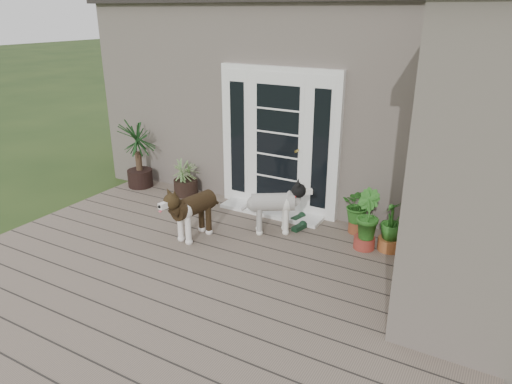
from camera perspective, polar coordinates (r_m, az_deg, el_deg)
The scene contains 14 objects.
deck at distance 5.58m, azimuth -6.05°, elevation -10.73°, with size 6.20×4.60×0.12m, color #6B5B4C.
house_main at distance 8.66m, azimuth 10.27°, elevation 11.22°, with size 7.40×4.00×3.10m, color #665E54.
door_unit at distance 6.97m, azimuth 2.74°, elevation 6.15°, with size 1.90×0.14×2.15m, color white.
door_step at distance 7.14m, azimuth 1.87°, elevation -2.37°, with size 1.60×0.40×0.05m, color white.
brindle_dog at distance 6.32m, azimuth -7.51°, elevation -2.65°, with size 0.36×0.83×0.69m, color #352413, non-canonical shape.
white_dog at distance 6.42m, azimuth 2.05°, elevation -2.23°, with size 0.34×0.79×0.66m, color silver, non-canonical shape.
spider_plant at distance 7.83m, azimuth -8.57°, elevation 2.10°, with size 0.66×0.66×0.70m, color #7C8E57, non-canonical shape.
yucca at distance 8.31m, azimuth -14.10°, elevation 4.51°, with size 0.81×0.81×1.17m, color black, non-canonical shape.
herb_a at distance 6.58m, azimuth 12.28°, elevation -2.50°, with size 0.46×0.46×0.58m, color #184C15.
herb_b at distance 6.17m, azimuth 13.12°, elevation -4.25°, with size 0.38×0.38×0.58m, color #17511B.
herb_c at distance 6.22m, azimuth 16.03°, elevation -4.59°, with size 0.34×0.34×0.52m, color #215217.
sapling at distance 5.53m, azimuth 21.67°, elevation -0.71°, with size 0.56×0.56×1.91m, color #25611B, non-canonical shape.
clog_left at distance 6.92m, azimuth 5.15°, elevation -3.11°, with size 0.13×0.28×0.08m, color black, non-canonical shape.
clog_right at distance 6.64m, azimuth 5.26°, elevation -4.20°, with size 0.13×0.28×0.08m, color black, non-canonical shape.
Camera 1 is at (2.82, -3.41, 3.00)m, focal length 33.01 mm.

